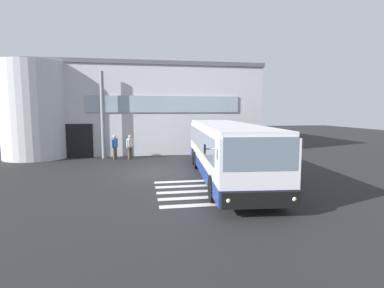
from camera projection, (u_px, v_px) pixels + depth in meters
The scene contains 7 objects.
ground_plane at pixel (156, 172), 16.27m from camera, with size 80.00×90.00×0.02m, color #232326.
bay_paint_stripes at pixel (209, 191), 12.49m from camera, with size 4.40×3.96×0.01m.
terminal_building at pixel (142, 109), 27.06m from camera, with size 18.93×13.80×6.94m.
entry_support_column at pixel (103, 115), 20.65m from camera, with size 0.28×0.28×6.01m, color slate.
bus_main_foreground at pixel (225, 151), 14.74m from camera, with size 4.02×11.76×2.70m.
passenger_near_column at pixel (115, 146), 20.49m from camera, with size 0.40×0.50×1.68m.
passenger_by_doorway at pixel (130, 146), 20.49m from camera, with size 0.47×0.41×1.68m.
Camera 1 is at (-0.77, -16.09, 3.36)m, focal length 27.91 mm.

